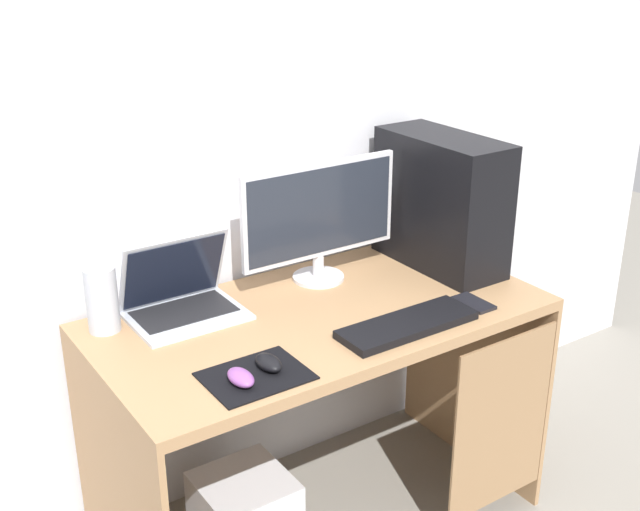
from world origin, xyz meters
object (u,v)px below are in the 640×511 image
laptop (182,299)px  mouse_left (269,363)px  pc_tower (441,201)px  mouse_right (241,377)px  speaker (102,299)px  cell_phone (473,303)px  keyboard (407,325)px  monitor (320,218)px

laptop → mouse_left: bearing=-83.9°
pc_tower → mouse_right: pc_tower is taller
mouse_right → speaker: bearing=110.2°
speaker → mouse_left: size_ratio=1.99×
speaker → cell_phone: size_ratio=1.47×
keyboard → cell_phone: 0.27m
monitor → mouse_left: bearing=-136.8°
keyboard → mouse_left: (-0.44, 0.02, 0.01)m
laptop → keyboard: (0.49, -0.44, -0.04)m
monitor → laptop: 0.50m
pc_tower → cell_phone: 0.39m
laptop → mouse_right: (-0.05, -0.45, -0.03)m
speaker → cell_phone: 1.09m
keyboard → monitor: bearing=92.0°
monitor → mouse_left: monitor is taller
speaker → mouse_right: (0.18, -0.48, -0.07)m
keyboard → cell_phone: keyboard is taller
laptop → cell_phone: bearing=-29.6°
speaker → mouse_right: 0.51m
pc_tower → cell_phone: bearing=-112.7°
mouse_right → cell_phone: size_ratio=0.74×
pc_tower → laptop: (-0.88, 0.12, -0.17)m
pc_tower → monitor: (-0.41, 0.11, -0.01)m
pc_tower → monitor: bearing=165.3°
laptop → mouse_right: 0.45m
monitor → mouse_left: size_ratio=5.81×
monitor → cell_phone: 0.54m
laptop → cell_phone: laptop is taller
laptop → keyboard: bearing=-41.9°
keyboard → mouse_left: bearing=177.4°
cell_phone → pc_tower: bearing=67.3°
pc_tower → mouse_left: (-0.84, -0.30, -0.20)m
monitor → mouse_right: bearing=-140.8°
mouse_left → cell_phone: (0.71, -0.01, -0.02)m
cell_phone → speaker: bearing=154.8°
laptop → speaker: (-0.23, 0.03, 0.05)m
laptop → speaker: size_ratio=1.69×
monitor → mouse_right: size_ratio=5.81×
mouse_left → cell_phone: 0.71m
laptop → speaker: 0.23m
monitor → cell_phone: bearing=-55.6°
keyboard → laptop: bearing=138.1°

